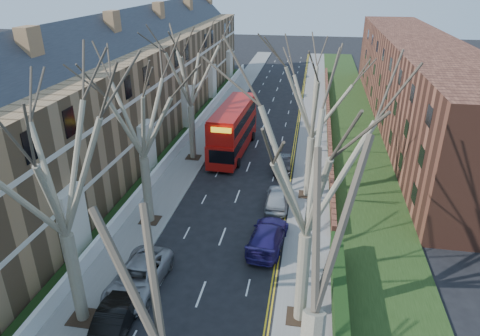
% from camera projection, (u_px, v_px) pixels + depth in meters
% --- Properties ---
extents(pavement_left, '(3.00, 102.00, 0.12)m').
position_uv_depth(pavement_left, '(215.00, 123.00, 52.46)').
color(pavement_left, slate).
rests_on(pavement_left, ground).
extents(pavement_right, '(3.00, 102.00, 0.12)m').
position_uv_depth(pavement_right, '(314.00, 128.00, 50.60)').
color(pavement_right, slate).
rests_on(pavement_right, ground).
extents(terrace_left, '(9.70, 78.00, 13.60)m').
position_uv_depth(terrace_left, '(124.00, 93.00, 44.19)').
color(terrace_left, '#99754E').
rests_on(terrace_left, ground).
extents(flats_right, '(13.97, 54.00, 10.00)m').
position_uv_depth(flats_right, '(416.00, 83.00, 50.35)').
color(flats_right, brown).
rests_on(flats_right, ground).
extents(front_wall_left, '(0.30, 78.00, 1.00)m').
position_uv_depth(front_wall_left, '(183.00, 141.00, 45.32)').
color(front_wall_left, white).
rests_on(front_wall_left, ground).
extents(grass_verge_right, '(6.00, 102.00, 0.06)m').
position_uv_depth(grass_verge_right, '(353.00, 130.00, 49.87)').
color(grass_verge_right, '#1D3312').
rests_on(grass_verge_right, ground).
extents(tree_left_mid, '(10.50, 10.50, 14.71)m').
position_uv_depth(tree_left_mid, '(51.00, 155.00, 18.90)').
color(tree_left_mid, '#756853').
rests_on(tree_left_mid, ground).
extents(tree_left_far, '(10.15, 10.15, 14.22)m').
position_uv_depth(tree_left_far, '(138.00, 101.00, 27.98)').
color(tree_left_far, '#756853').
rests_on(tree_left_far, ground).
extents(tree_left_dist, '(10.50, 10.50, 14.71)m').
position_uv_depth(tree_left_dist, '(189.00, 62.00, 38.59)').
color(tree_left_dist, '#756853').
rests_on(tree_left_dist, ground).
extents(tree_right_mid, '(10.50, 10.50, 14.71)m').
position_uv_depth(tree_right_mid, '(312.00, 155.00, 18.93)').
color(tree_right_mid, '#756853').
rests_on(tree_right_mid, ground).
extents(tree_right_far, '(10.15, 10.15, 14.22)m').
position_uv_depth(tree_right_far, '(315.00, 86.00, 31.59)').
color(tree_right_far, '#756853').
rests_on(tree_right_far, ground).
extents(double_decker_bus, '(3.28, 11.61, 4.79)m').
position_uv_depth(double_decker_bus, '(233.00, 130.00, 43.20)').
color(double_decker_bus, '#A00F0B').
rests_on(double_decker_bus, ground).
extents(car_left_mid, '(1.85, 4.62, 1.49)m').
position_uv_depth(car_left_mid, '(111.00, 326.00, 21.49)').
color(car_left_mid, black).
rests_on(car_left_mid, ground).
extents(car_left_far, '(2.84, 5.76, 1.57)m').
position_uv_depth(car_left_far, '(138.00, 277.00, 24.84)').
color(car_left_far, gray).
rests_on(car_left_far, ground).
extents(car_right_near, '(2.70, 5.61, 1.58)m').
position_uv_depth(car_right_near, '(268.00, 236.00, 28.72)').
color(car_right_near, navy).
rests_on(car_right_near, ground).
extents(car_right_mid, '(1.89, 4.47, 1.51)m').
position_uv_depth(car_right_mid, '(277.00, 197.00, 33.68)').
color(car_right_mid, '#9B9FA3').
rests_on(car_right_mid, ground).
extents(car_right_far, '(1.82, 4.46, 1.44)m').
position_uv_depth(car_right_far, '(282.00, 163.00, 39.89)').
color(car_right_far, black).
rests_on(car_right_far, ground).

